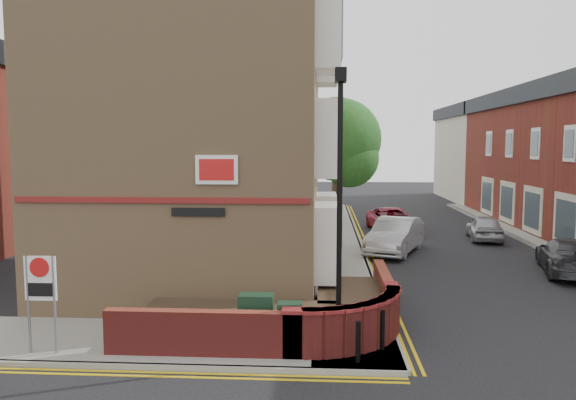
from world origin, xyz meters
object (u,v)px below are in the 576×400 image
at_px(utility_cabinet_large, 256,320).
at_px(zone_sign, 41,286).
at_px(silver_car_near, 395,236).
at_px(lamppost, 339,208).

xyz_separation_m(utility_cabinet_large, zone_sign, (-4.70, -0.80, 0.92)).
xyz_separation_m(zone_sign, silver_car_near, (9.41, 12.81, -0.88)).
height_order(utility_cabinet_large, silver_car_near, silver_car_near).
relative_size(utility_cabinet_large, zone_sign, 0.55).
bearing_deg(silver_car_near, zone_sign, -104.85).
xyz_separation_m(lamppost, utility_cabinet_large, (-1.90, 0.10, -2.62)).
bearing_deg(silver_car_near, utility_cabinet_large, -89.97).
distance_m(lamppost, zone_sign, 6.85).
distance_m(utility_cabinet_large, zone_sign, 4.86).
relative_size(zone_sign, silver_car_near, 0.47).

